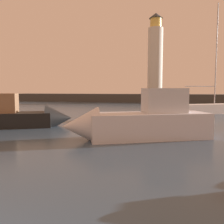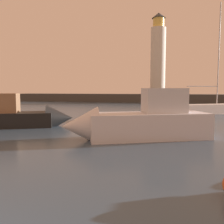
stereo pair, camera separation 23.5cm
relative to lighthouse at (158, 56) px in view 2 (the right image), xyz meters
The scene contains 7 objects.
ground_plane 29.00m from the lighthouse, 90.40° to the right, with size 220.00×220.00×0.00m, color #384C60.
breakwater 9.54m from the lighthouse, behind, with size 69.38×4.61×1.92m, color #423F3D.
lighthouse is the anchor object (origin of this frame).
motorboat_0 42.96m from the lighthouse, 87.79° to the right, with size 8.80×5.57×3.24m.
motorboat_1 41.19m from the lighthouse, 100.77° to the right, with size 8.11×5.33×3.09m.
motorboat_3 32.06m from the lighthouse, 85.69° to the right, with size 2.83×7.02×2.19m.
sailboat_moored 27.88m from the lighthouse, 71.66° to the right, with size 7.60×5.72×13.17m.
Camera 2 is at (4.08, -1.58, 2.89)m, focal length 38.18 mm.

